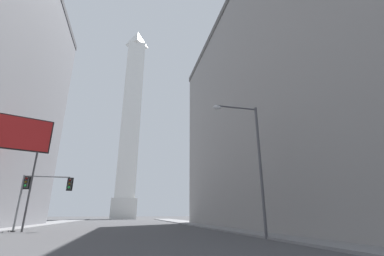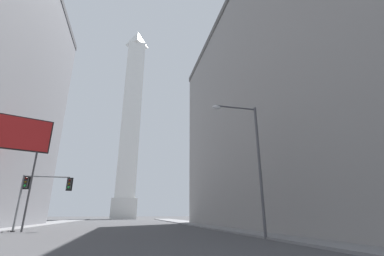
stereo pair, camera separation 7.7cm
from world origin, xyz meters
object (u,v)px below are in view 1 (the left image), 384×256
(traffic_light_mid_left, at_px, (40,188))
(street_lamp, at_px, (253,154))
(obelisk, at_px, (131,118))
(billboard_sign, at_px, (15,136))

(traffic_light_mid_left, distance_m, street_lamp, 20.87)
(traffic_light_mid_left, bearing_deg, obelisk, 82.80)
(traffic_light_mid_left, relative_size, street_lamp, 0.56)
(obelisk, xyz_separation_m, street_lamp, (9.12, -73.80, -29.16))
(street_lamp, bearing_deg, obelisk, 97.04)
(obelisk, xyz_separation_m, traffic_light_mid_left, (-7.79, -61.70, -30.88))
(obelisk, relative_size, traffic_light_mid_left, 13.97)
(billboard_sign, bearing_deg, street_lamp, -29.09)
(traffic_light_mid_left, relative_size, billboard_sign, 0.48)
(billboard_sign, bearing_deg, traffic_light_mid_left, 25.26)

